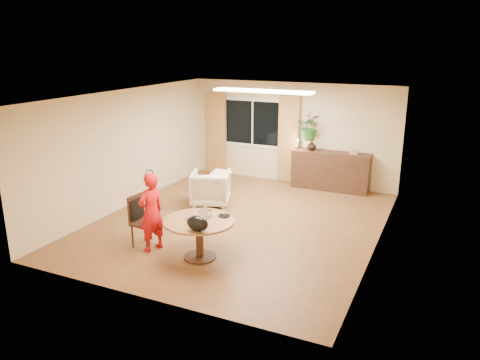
# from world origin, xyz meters

# --- Properties ---
(floor) EXTENTS (6.50, 6.50, 0.00)m
(floor) POSITION_xyz_m (0.00, 0.00, 0.00)
(floor) COLOR brown
(floor) RESTS_ON ground
(ceiling) EXTENTS (6.50, 6.50, 0.00)m
(ceiling) POSITION_xyz_m (0.00, 0.00, 2.60)
(ceiling) COLOR white
(ceiling) RESTS_ON wall_back
(wall_back) EXTENTS (5.50, 0.00, 5.50)m
(wall_back) POSITION_xyz_m (0.00, 3.25, 1.30)
(wall_back) COLOR beige
(wall_back) RESTS_ON floor
(wall_left) EXTENTS (0.00, 6.50, 6.50)m
(wall_left) POSITION_xyz_m (-2.75, 0.00, 1.30)
(wall_left) COLOR beige
(wall_left) RESTS_ON floor
(wall_right) EXTENTS (0.00, 6.50, 6.50)m
(wall_right) POSITION_xyz_m (2.75, 0.00, 1.30)
(wall_right) COLOR beige
(wall_right) RESTS_ON floor
(window) EXTENTS (1.70, 0.03, 1.30)m
(window) POSITION_xyz_m (-1.10, 3.23, 1.50)
(window) COLOR white
(window) RESTS_ON wall_back
(curtain_left) EXTENTS (0.55, 0.08, 2.25)m
(curtain_left) POSITION_xyz_m (-2.15, 3.15, 1.15)
(curtain_left) COLOR #986432
(curtain_left) RESTS_ON wall_back
(curtain_right) EXTENTS (0.55, 0.08, 2.25)m
(curtain_right) POSITION_xyz_m (-0.05, 3.15, 1.15)
(curtain_right) COLOR #986432
(curtain_right) RESTS_ON wall_back
(ceiling_panel) EXTENTS (2.20, 0.35, 0.05)m
(ceiling_panel) POSITION_xyz_m (0.00, 1.20, 2.57)
(ceiling_panel) COLOR white
(ceiling_panel) RESTS_ON ceiling
(dining_table) EXTENTS (1.22, 1.22, 0.69)m
(dining_table) POSITION_xyz_m (0.07, -1.76, 0.54)
(dining_table) COLOR brown
(dining_table) RESTS_ON floor
(dining_chair) EXTENTS (0.49, 0.45, 0.95)m
(dining_chair) POSITION_xyz_m (-1.06, -1.75, 0.47)
(dining_chair) COLOR black
(dining_chair) RESTS_ON floor
(child) EXTENTS (0.60, 0.48, 1.42)m
(child) POSITION_xyz_m (-0.86, -1.82, 0.71)
(child) COLOR red
(child) RESTS_ON floor
(laptop) EXTENTS (0.38, 0.27, 0.24)m
(laptop) POSITION_xyz_m (0.00, -1.74, 0.81)
(laptop) COLOR #B7B7BC
(laptop) RESTS_ON dining_table
(tumbler) EXTENTS (0.09, 0.09, 0.10)m
(tumbler) POSITION_xyz_m (0.14, -1.52, 0.74)
(tumbler) COLOR white
(tumbler) RESTS_ON dining_table
(wine_glass) EXTENTS (0.07, 0.07, 0.18)m
(wine_glass) POSITION_xyz_m (0.42, -1.50, 0.78)
(wine_glass) COLOR white
(wine_glass) RESTS_ON dining_table
(pot_lid) EXTENTS (0.26, 0.26, 0.03)m
(pot_lid) POSITION_xyz_m (0.37, -1.42, 0.71)
(pot_lid) COLOR white
(pot_lid) RESTS_ON dining_table
(handbag) EXTENTS (0.40, 0.27, 0.25)m
(handbag) POSITION_xyz_m (0.28, -2.18, 0.82)
(handbag) COLOR black
(handbag) RESTS_ON dining_table
(armchair) EXTENTS (1.08, 1.10, 0.78)m
(armchair) POSITION_xyz_m (-1.06, 0.75, 0.39)
(armchair) COLOR beige
(armchair) RESTS_ON floor
(throw) EXTENTS (0.50, 0.59, 0.03)m
(throw) POSITION_xyz_m (-0.84, 0.70, 0.80)
(throw) COLOR beige
(throw) RESTS_ON armchair
(sideboard) EXTENTS (1.92, 0.47, 0.96)m
(sideboard) POSITION_xyz_m (1.12, 3.01, 0.48)
(sideboard) COLOR black
(sideboard) RESTS_ON floor
(vase) EXTENTS (0.25, 0.25, 0.25)m
(vase) POSITION_xyz_m (0.61, 3.01, 1.09)
(vase) COLOR black
(vase) RESTS_ON sideboard
(bouquet) EXTENTS (0.64, 0.57, 0.66)m
(bouquet) POSITION_xyz_m (0.54, 3.01, 1.54)
(bouquet) COLOR #246024
(bouquet) RESTS_ON vase
(book_stack) EXTENTS (0.23, 0.19, 0.08)m
(book_stack) POSITION_xyz_m (1.67, 3.01, 1.00)
(book_stack) COLOR #8B5F47
(book_stack) RESTS_ON sideboard
(desk_lamp) EXTENTS (0.17, 0.17, 0.33)m
(desk_lamp) POSITION_xyz_m (0.26, 2.96, 1.12)
(desk_lamp) COLOR black
(desk_lamp) RESTS_ON sideboard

